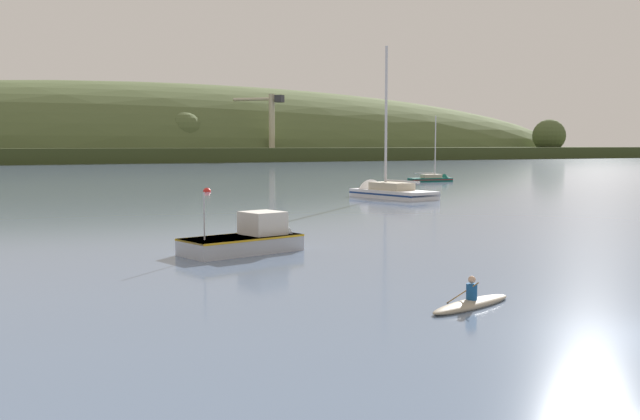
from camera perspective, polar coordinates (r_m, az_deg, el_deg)
The scene contains 7 objects.
far_shoreline_hill at distance 255.76m, azimuth -12.70°, elevation 3.97°, with size 459.64×129.55×51.33m.
dockside_crane at distance 217.92m, azimuth -3.87°, elevation 6.43°, with size 12.50×12.50×19.61m.
sailboat_near_mooring at distance 65.81m, azimuth 5.03°, elevation 1.11°, with size 4.97×9.71×15.01m.
sailboat_far_left at distance 95.21m, azimuth 8.99°, elevation 2.27°, with size 6.36×2.62×9.42m.
fishing_boat_moored at distance 32.45m, azimuth -5.29°, elevation -2.66°, with size 5.99×3.60×3.62m.
canoe_with_paddler at distance 21.90m, azimuth 11.73°, elevation -7.14°, with size 3.61×1.79×1.02m.
mooring_buoy_foreground at distance 74.31m, azimuth -8.81°, elevation 1.42°, with size 0.80×0.80×0.88m.
Camera 1 is at (-14.81, -12.40, 4.71)m, focal length 41.02 mm.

